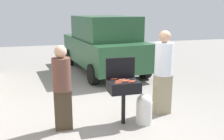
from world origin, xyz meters
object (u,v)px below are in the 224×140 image
object	(u,v)px
hot_dog_7	(122,80)
parked_minivan	(103,44)
hot_dog_5	(125,81)
person_right	(163,70)
bbq_grill	(124,88)
hot_dog_2	(119,82)
hot_dog_4	(114,79)
hot_dog_6	(118,83)
hot_dog_3	(131,82)
person_left	(62,85)
hot_dog_8	(119,81)
propane_tank	(144,108)
hot_dog_1	(126,80)
hot_dog_0	(132,81)

from	to	relation	value
hot_dog_7	parked_minivan	world-z (taller)	parked_minivan
hot_dog_5	person_right	size ratio (longest dim) A/B	0.07
hot_dog_5	bbq_grill	bearing A→B (deg)	94.99
person_right	hot_dog_2	bearing A→B (deg)	23.06
hot_dog_4	hot_dog_6	world-z (taller)	same
hot_dog_4	parked_minivan	distance (m)	4.38
hot_dog_3	hot_dog_7	size ratio (longest dim) A/B	1.00
bbq_grill	person_left	world-z (taller)	person_left
hot_dog_2	parked_minivan	xyz separation A→B (m)	(0.81, 4.50, 0.12)
parked_minivan	hot_dog_3	bearing A→B (deg)	75.73
hot_dog_8	person_left	distance (m)	1.07
hot_dog_3	propane_tank	bearing A→B (deg)	9.90
hot_dog_6	hot_dog_4	bearing A→B (deg)	88.03
person_right	parked_minivan	world-z (taller)	parked_minivan
parked_minivan	bbq_grill	bearing A→B (deg)	74.17
bbq_grill	hot_dog_6	bearing A→B (deg)	-134.90
hot_dog_4	hot_dog_3	bearing A→B (deg)	-48.60
hot_dog_1	propane_tank	size ratio (longest dim) A/B	0.21
hot_dog_2	hot_dog_0	bearing A→B (deg)	-4.10
person_left	person_right	bearing A→B (deg)	-9.35
hot_dog_2	hot_dog_6	xyz separation A→B (m)	(-0.04, -0.10, 0.00)
propane_tank	hot_dog_1	bearing A→B (deg)	166.11
bbq_grill	hot_dog_1	distance (m)	0.16
hot_dog_4	propane_tank	bearing A→B (deg)	-22.91
propane_tank	person_right	size ratio (longest dim) A/B	0.34
hot_dog_8	hot_dog_1	bearing A→B (deg)	6.64
hot_dog_1	hot_dog_5	distance (m)	0.07
hot_dog_3	hot_dog_7	xyz separation A→B (m)	(-0.12, 0.21, 0.00)
hot_dog_1	hot_dog_5	bearing A→B (deg)	-125.56
hot_dog_4	parked_minivan	size ratio (longest dim) A/B	0.03
hot_dog_0	hot_dog_2	size ratio (longest dim) A/B	1.00
hot_dog_0	hot_dog_3	xyz separation A→B (m)	(-0.04, -0.07, 0.00)
hot_dog_5	hot_dog_3	bearing A→B (deg)	-41.35
propane_tank	person_right	world-z (taller)	person_right
hot_dog_0	person_left	xyz separation A→B (m)	(-1.31, 0.17, -0.03)
person_right	hot_dog_1	bearing A→B (deg)	22.88
hot_dog_1	propane_tank	bearing A→B (deg)	-13.89
hot_dog_3	parked_minivan	distance (m)	4.62
hot_dog_4	hot_dog_0	bearing A→B (deg)	-36.80
hot_dog_8	person_right	distance (m)	1.14
hot_dog_8	bbq_grill	bearing A→B (deg)	15.58
hot_dog_5	hot_dog_1	bearing A→B (deg)	54.44
bbq_grill	hot_dog_0	size ratio (longest dim) A/B	6.85
person_right	hot_dog_7	bearing A→B (deg)	18.28
hot_dog_1	hot_dog_5	size ratio (longest dim) A/B	1.00
hot_dog_5	hot_dog_2	bearing A→B (deg)	179.02
hot_dog_7	person_left	bearing A→B (deg)	178.47
bbq_grill	hot_dog_5	size ratio (longest dim) A/B	6.85
hot_dog_6	parked_minivan	distance (m)	4.67
hot_dog_6	person_left	world-z (taller)	person_left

